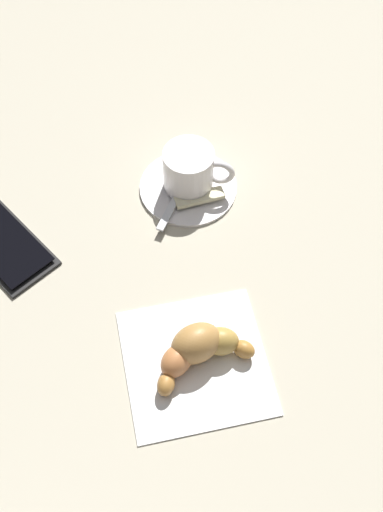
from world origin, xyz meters
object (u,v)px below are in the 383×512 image
at_px(sugar_packet, 200,198).
at_px(croissant, 198,348).
at_px(espresso_cup, 190,169).
at_px(cell_phone, 3,243).
at_px(saucer, 188,186).
at_px(teaspoon, 186,178).
at_px(napkin, 196,362).

distance_m(sugar_packet, croissant, 0.21).
height_order(espresso_cup, cell_phone, espresso_cup).
relative_size(saucer, teaspoon, 1.22).
bearing_deg(saucer, napkin, 159.28).
xyz_separation_m(saucer, teaspoon, (0.01, -0.00, 0.01)).
bearing_deg(teaspoon, cell_phone, 90.22).
bearing_deg(espresso_cup, teaspoon, 13.96).
relative_size(teaspoon, croissant, 0.85).
distance_m(teaspoon, cell_phone, 0.24).
bearing_deg(teaspoon, croissant, 160.34).
distance_m(espresso_cup, teaspoon, 0.03).
xyz_separation_m(teaspoon, cell_phone, (-0.00, 0.24, -0.01)).
xyz_separation_m(sugar_packet, croissant, (-0.19, 0.08, 0.01)).
height_order(sugar_packet, croissant, croissant).
height_order(teaspoon, croissant, croissant).
xyz_separation_m(saucer, sugar_packet, (-0.03, -0.00, 0.01)).
bearing_deg(sugar_packet, croissant, -107.82).
height_order(saucer, espresso_cup, espresso_cup).
relative_size(espresso_cup, sugar_packet, 1.32).
bearing_deg(napkin, espresso_cup, -21.34).
relative_size(espresso_cup, napkin, 0.54).
bearing_deg(croissant, teaspoon, -19.66).
xyz_separation_m(sugar_packet, napkin, (-0.19, 0.09, -0.01)).
xyz_separation_m(espresso_cup, cell_phone, (0.01, 0.24, -0.03)).
bearing_deg(espresso_cup, croissant, 159.29).
height_order(teaspoon, napkin, teaspoon).
distance_m(croissant, cell_phone, 0.28).
relative_size(saucer, napkin, 0.82).
height_order(napkin, cell_phone, cell_phone).
distance_m(teaspoon, sugar_packet, 0.04).
xyz_separation_m(napkin, croissant, (0.00, -0.00, 0.02)).
bearing_deg(cell_phone, napkin, -146.14).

